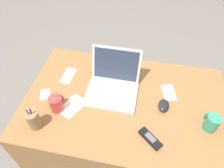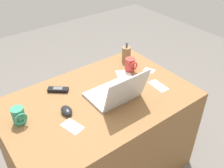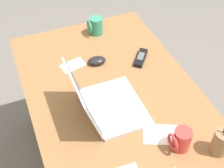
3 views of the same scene
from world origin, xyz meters
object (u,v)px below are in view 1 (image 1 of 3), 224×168
(laptop, at_px, (113,85))
(coffee_mug_white, at_px, (56,103))
(cordless_phone, at_px, (150,139))
(coffee_mug_tall, at_px, (212,122))
(computer_mouse, at_px, (164,106))
(pen_holder, at_px, (34,120))

(laptop, relative_size, coffee_mug_white, 3.09)
(cordless_phone, bearing_deg, coffee_mug_white, 170.43)
(coffee_mug_tall, bearing_deg, cordless_phone, -155.78)
(coffee_mug_white, relative_size, cordless_phone, 0.76)
(coffee_mug_white, bearing_deg, computer_mouse, 12.01)
(coffee_mug_tall, relative_size, cordless_phone, 0.77)
(cordless_phone, xyz_separation_m, pen_holder, (-0.63, -0.04, 0.05))
(laptop, distance_m, cordless_phone, 0.40)
(cordless_phone, bearing_deg, pen_holder, -176.22)
(laptop, distance_m, pen_holder, 0.50)
(coffee_mug_white, xyz_separation_m, coffee_mug_tall, (0.87, 0.05, 0.00))
(computer_mouse, bearing_deg, pen_holder, -152.15)
(cordless_phone, height_order, pen_holder, pen_holder)
(pen_holder, bearing_deg, laptop, 43.16)
(computer_mouse, xyz_separation_m, pen_holder, (-0.69, -0.27, 0.04))
(laptop, xyz_separation_m, computer_mouse, (0.32, -0.08, -0.03))
(computer_mouse, relative_size, coffee_mug_white, 0.94)
(laptop, height_order, coffee_mug_white, laptop)
(pen_holder, bearing_deg, cordless_phone, 3.78)
(computer_mouse, distance_m, cordless_phone, 0.23)
(computer_mouse, xyz_separation_m, coffee_mug_tall, (0.25, -0.08, 0.03))
(computer_mouse, height_order, coffee_mug_white, coffee_mug_white)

